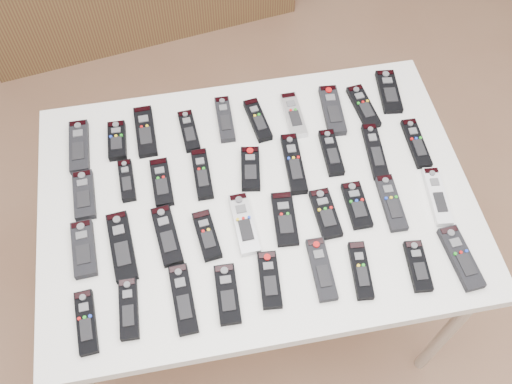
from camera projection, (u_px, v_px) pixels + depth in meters
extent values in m
plane|color=#885D45|center=(262.00, 314.00, 2.28)|extent=(4.00, 4.00, 0.00)
cube|color=white|center=(256.00, 199.00, 1.67)|extent=(1.25, 0.88, 0.04)
cylinder|color=beige|center=(447.00, 332.00, 1.86)|extent=(0.04, 0.04, 0.74)
cylinder|color=beige|center=(91.00, 191.00, 2.15)|extent=(0.04, 0.04, 0.74)
cylinder|color=beige|center=(379.00, 148.00, 2.26)|extent=(0.04, 0.04, 0.74)
cube|color=black|center=(79.00, 147.00, 1.74)|extent=(0.06, 0.19, 0.02)
cube|color=black|center=(117.00, 141.00, 1.75)|extent=(0.06, 0.14, 0.02)
cube|color=black|center=(145.00, 131.00, 1.77)|extent=(0.06, 0.19, 0.02)
cube|color=black|center=(189.00, 131.00, 1.77)|extent=(0.06, 0.16, 0.02)
cube|color=black|center=(225.00, 119.00, 1.79)|extent=(0.05, 0.17, 0.02)
cube|color=black|center=(258.00, 120.00, 1.79)|extent=(0.07, 0.17, 0.02)
cube|color=#B7B7BC|center=(293.00, 115.00, 1.80)|extent=(0.05, 0.17, 0.02)
cube|color=black|center=(332.00, 110.00, 1.81)|extent=(0.07, 0.19, 0.02)
cube|color=black|center=(363.00, 107.00, 1.82)|extent=(0.07, 0.18, 0.02)
cube|color=black|center=(389.00, 92.00, 1.86)|extent=(0.08, 0.18, 0.02)
cube|color=black|center=(84.00, 195.00, 1.64)|extent=(0.06, 0.16, 0.02)
cube|color=black|center=(127.00, 181.00, 1.67)|extent=(0.05, 0.14, 0.02)
cube|color=black|center=(162.00, 182.00, 1.67)|extent=(0.06, 0.16, 0.02)
cube|color=black|center=(202.00, 174.00, 1.68)|extent=(0.05, 0.17, 0.02)
cube|color=black|center=(250.00, 169.00, 1.69)|extent=(0.08, 0.15, 0.02)
cube|color=black|center=(294.00, 164.00, 1.70)|extent=(0.06, 0.21, 0.02)
cube|color=black|center=(331.00, 153.00, 1.72)|extent=(0.05, 0.16, 0.02)
cube|color=black|center=(375.00, 151.00, 1.73)|extent=(0.06, 0.20, 0.02)
cube|color=black|center=(416.00, 143.00, 1.75)|extent=(0.05, 0.18, 0.02)
cube|color=black|center=(84.00, 249.00, 1.55)|extent=(0.07, 0.17, 0.02)
cube|color=black|center=(122.00, 246.00, 1.56)|extent=(0.08, 0.21, 0.02)
cube|color=black|center=(167.00, 235.00, 1.58)|extent=(0.08, 0.19, 0.02)
cube|color=black|center=(207.00, 235.00, 1.57)|extent=(0.07, 0.15, 0.02)
cube|color=#B7B7BC|center=(244.00, 224.00, 1.60)|extent=(0.06, 0.19, 0.02)
cube|color=black|center=(285.00, 219.00, 1.60)|extent=(0.07, 0.17, 0.02)
cube|color=black|center=(325.00, 214.00, 1.61)|extent=(0.06, 0.16, 0.02)
cube|color=black|center=(357.00, 205.00, 1.63)|extent=(0.06, 0.15, 0.02)
cube|color=black|center=(391.00, 203.00, 1.63)|extent=(0.06, 0.18, 0.02)
cube|color=silver|center=(437.00, 196.00, 1.64)|extent=(0.07, 0.19, 0.02)
cube|color=black|center=(86.00, 322.00, 1.44)|extent=(0.06, 0.17, 0.02)
cube|color=black|center=(129.00, 309.00, 1.46)|extent=(0.05, 0.16, 0.02)
cube|color=black|center=(183.00, 299.00, 1.48)|extent=(0.06, 0.19, 0.02)
cube|color=black|center=(227.00, 294.00, 1.48)|extent=(0.06, 0.16, 0.02)
cube|color=black|center=(270.00, 280.00, 1.50)|extent=(0.06, 0.16, 0.02)
cube|color=black|center=(321.00, 269.00, 1.52)|extent=(0.05, 0.18, 0.02)
cube|color=black|center=(361.00, 270.00, 1.52)|extent=(0.06, 0.17, 0.02)
cube|color=black|center=(418.00, 266.00, 1.53)|extent=(0.06, 0.15, 0.02)
cube|color=black|center=(461.00, 258.00, 1.54)|extent=(0.07, 0.19, 0.02)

